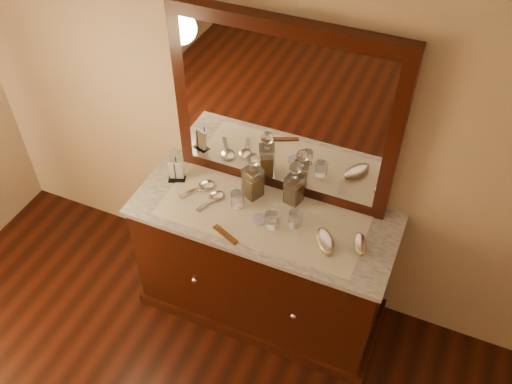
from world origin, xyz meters
TOP-DOWN VIEW (x-y plane):
  - dresser_cabinet at (0.00, 1.96)m, footprint 1.40×0.55m
  - dresser_plinth at (0.00, 1.96)m, footprint 1.46×0.59m
  - knob_left at (-0.30, 1.67)m, footprint 0.04×0.04m
  - knob_right at (0.30, 1.67)m, footprint 0.04×0.04m
  - marble_top at (0.00, 1.96)m, footprint 1.44×0.59m
  - mirror_frame at (0.00, 2.20)m, footprint 1.20×0.08m
  - mirror_glass at (0.00, 2.17)m, footprint 1.06×0.01m
  - lace_runner at (0.00, 1.94)m, footprint 1.10×0.45m
  - pin_dish at (0.00, 1.90)m, footprint 0.09×0.09m
  - comb at (-0.12, 1.73)m, footprint 0.17×0.09m
  - napkin_rack at (-0.56, 2.01)m, footprint 0.11×0.09m
  - decanter_left at (-0.11, 2.06)m, footprint 0.12×0.12m
  - decanter_right at (0.11, 2.11)m, footprint 0.10×0.10m
  - brush_near at (0.37, 1.87)m, footprint 0.16×0.19m
  - brush_far at (0.54, 1.93)m, footprint 0.11×0.16m
  - hand_mirror_outer at (-0.39, 2.00)m, footprint 0.17×0.21m
  - hand_mirror_inner at (-0.29, 1.95)m, footprint 0.11×0.20m
  - tumblers at (0.03, 1.93)m, footprint 0.41×0.14m

SIDE VIEW (x-z plane):
  - dresser_plinth at x=0.00m, z-range 0.00..0.08m
  - dresser_cabinet at x=0.00m, z-range 0.00..0.82m
  - knob_left at x=-0.30m, z-range 0.43..0.47m
  - knob_right at x=0.30m, z-range 0.43..0.47m
  - marble_top at x=0.00m, z-range 0.82..0.85m
  - lace_runner at x=0.00m, z-range 0.85..0.85m
  - comb at x=-0.12m, z-range 0.85..0.86m
  - pin_dish at x=0.00m, z-range 0.85..0.87m
  - hand_mirror_inner at x=-0.29m, z-range 0.85..0.87m
  - hand_mirror_outer at x=-0.39m, z-range 0.85..0.87m
  - brush_far at x=0.54m, z-range 0.85..0.89m
  - brush_near at x=0.37m, z-range 0.85..0.90m
  - tumblers at x=0.03m, z-range 0.85..0.94m
  - napkin_rack at x=-0.56m, z-range 0.84..0.98m
  - decanter_right at x=0.11m, z-range 0.82..1.10m
  - decanter_left at x=-0.11m, z-range 0.82..1.11m
  - mirror_frame at x=0.00m, z-range 0.85..1.85m
  - mirror_glass at x=0.00m, z-range 0.92..1.78m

